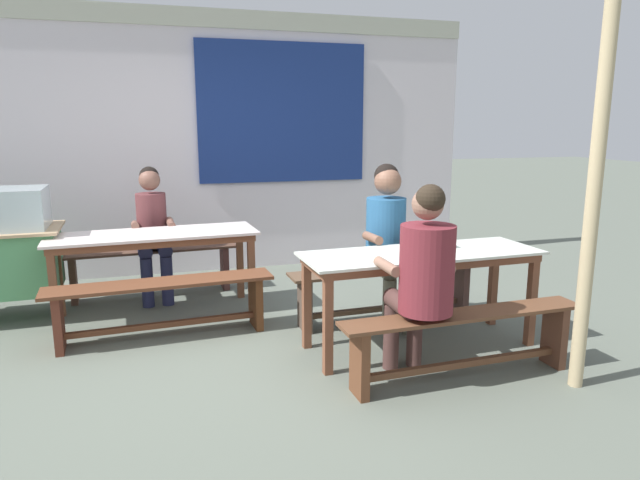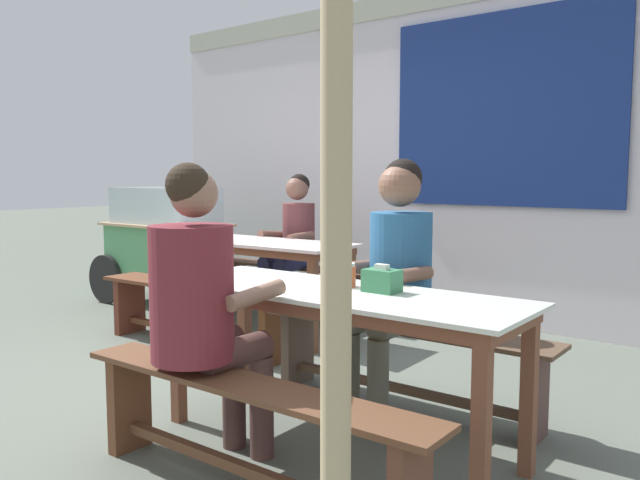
% 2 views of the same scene
% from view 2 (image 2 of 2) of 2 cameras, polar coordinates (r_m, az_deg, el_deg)
% --- Properties ---
extents(ground_plane, '(40.00, 40.00, 0.00)m').
position_cam_2_polar(ground_plane, '(4.26, -9.83, -11.82)').
color(ground_plane, '#5F675B').
extents(backdrop_wall, '(6.14, 0.23, 2.91)m').
position_cam_2_polar(backdrop_wall, '(6.02, 8.86, 8.05)').
color(backdrop_wall, silver).
rests_on(backdrop_wall, ground_plane).
extents(dining_table_far, '(1.82, 0.72, 0.75)m').
position_cam_2_polar(dining_table_far, '(5.29, -6.16, -0.87)').
color(dining_table_far, silver).
rests_on(dining_table_far, ground_plane).
extents(dining_table_near, '(1.84, 0.67, 0.75)m').
position_cam_2_polar(dining_table_near, '(3.03, 1.41, -5.88)').
color(dining_table_near, silver).
rests_on(dining_table_near, ground_plane).
extents(bench_far_back, '(1.70, 0.34, 0.47)m').
position_cam_2_polar(bench_far_back, '(5.81, -2.08, -3.89)').
color(bench_far_back, '#503528').
rests_on(bench_far_back, ground_plane).
extents(bench_far_front, '(1.78, 0.42, 0.47)m').
position_cam_2_polar(bench_far_front, '(4.91, -10.91, -5.60)').
color(bench_far_front, brown).
rests_on(bench_far_front, ground_plane).
extents(bench_near_back, '(1.71, 0.35, 0.47)m').
position_cam_2_polar(bench_near_back, '(3.61, 7.19, -9.88)').
color(bench_near_back, brown).
rests_on(bench_near_back, ground_plane).
extents(bench_near_front, '(1.74, 0.30, 0.47)m').
position_cam_2_polar(bench_near_front, '(2.68, -6.61, -15.59)').
color(bench_near_front, brown).
rests_on(bench_near_front, ground_plane).
extents(food_cart, '(1.58, 0.74, 1.15)m').
position_cam_2_polar(food_cart, '(6.52, -13.47, 0.19)').
color(food_cart, '#529B61').
rests_on(food_cart, ground_plane).
extents(person_center_facing, '(0.41, 0.56, 1.29)m').
position_cam_2_polar(person_center_facing, '(5.67, -2.42, 0.17)').
color(person_center_facing, '#282B51').
rests_on(person_center_facing, ground_plane).
extents(person_near_front, '(0.46, 0.54, 1.33)m').
position_cam_2_polar(person_near_front, '(2.79, -10.30, -5.08)').
color(person_near_front, '#4F322E').
rests_on(person_near_front, ground_plane).
extents(person_right_near_table, '(0.45, 0.56, 1.37)m').
position_cam_2_polar(person_right_near_table, '(3.47, 6.57, -2.43)').
color(person_right_near_table, '#666655').
rests_on(person_right_near_table, ground_plane).
extents(tissue_box, '(0.16, 0.11, 0.13)m').
position_cam_2_polar(tissue_box, '(2.96, 5.46, -3.55)').
color(tissue_box, '#367C50').
rests_on(tissue_box, dining_table_near).
extents(condiment_jar, '(0.08, 0.08, 0.11)m').
position_cam_2_polar(condiment_jar, '(3.09, 2.39, -3.11)').
color(condiment_jar, '#E15330').
rests_on(condiment_jar, dining_table_near).
extents(wooden_support_post, '(0.09, 0.09, 2.54)m').
position_cam_2_polar(wooden_support_post, '(1.83, 1.44, 5.37)').
color(wooden_support_post, tan).
rests_on(wooden_support_post, ground_plane).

